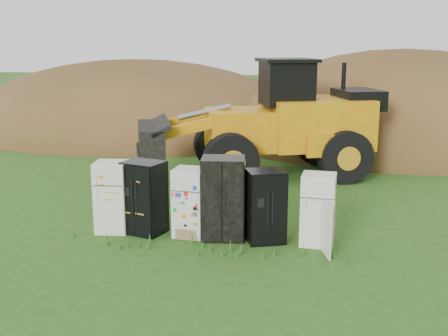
# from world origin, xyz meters

# --- Properties ---
(ground) EXTENTS (120.00, 120.00, 0.00)m
(ground) POSITION_xyz_m (0.00, 0.00, 0.00)
(ground) COLOR #254C14
(ground) RESTS_ON ground
(fridge_leftmost) EXTENTS (0.84, 0.81, 1.68)m
(fridge_leftmost) POSITION_xyz_m (-2.34, -0.03, 0.84)
(fridge_leftmost) COLOR white
(fridge_leftmost) RESTS_ON ground
(fridge_black_side) EXTENTS (1.05, 0.92, 1.71)m
(fridge_black_side) POSITION_xyz_m (-1.57, 0.02, 0.85)
(fridge_black_side) COLOR black
(fridge_black_side) RESTS_ON ground
(fridge_sticker) EXTENTS (0.75, 0.70, 1.60)m
(fridge_sticker) POSITION_xyz_m (-0.46, 0.02, 0.80)
(fridge_sticker) COLOR silver
(fridge_sticker) RESTS_ON ground
(fridge_dark_mid) EXTENTS (1.06, 0.91, 1.87)m
(fridge_dark_mid) POSITION_xyz_m (0.30, 0.04, 0.94)
(fridge_dark_mid) COLOR black
(fridge_dark_mid) RESTS_ON ground
(fridge_black_right) EXTENTS (1.01, 0.94, 1.63)m
(fridge_black_right) POSITION_xyz_m (1.28, -0.01, 0.82)
(fridge_black_right) COLOR black
(fridge_black_right) RESTS_ON ground
(fridge_open_door) EXTENTS (0.75, 0.70, 1.60)m
(fridge_open_door) POSITION_xyz_m (2.43, 0.04, 0.80)
(fridge_open_door) COLOR white
(fridge_open_door) RESTS_ON ground
(wheel_loader) EXTENTS (8.58, 5.85, 3.85)m
(wheel_loader) POSITION_xyz_m (0.20, 6.05, 1.92)
(wheel_loader) COLOR #CB920D
(wheel_loader) RESTS_ON ground
(dirt_mound_right) EXTENTS (14.90, 10.93, 8.16)m
(dirt_mound_right) POSITION_xyz_m (5.43, 12.69, 0.00)
(dirt_mound_right) COLOR #4C3718
(dirt_mound_right) RESTS_ON ground
(dirt_mound_left) EXTENTS (17.39, 13.05, 7.04)m
(dirt_mound_left) POSITION_xyz_m (-7.00, 14.33, 0.00)
(dirt_mound_left) COLOR #4C3718
(dirt_mound_left) RESTS_ON ground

